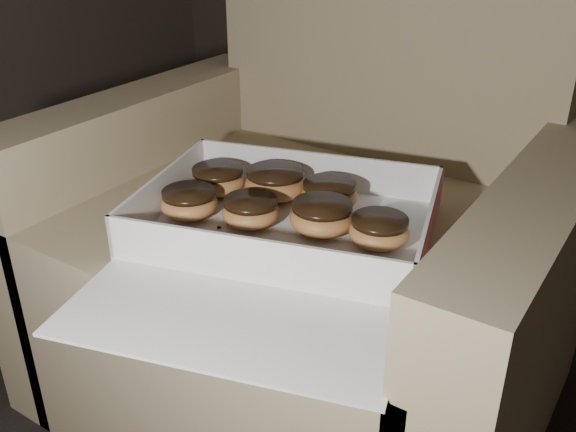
# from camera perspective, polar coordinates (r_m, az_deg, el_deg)

# --- Properties ---
(armchair) EXTENTS (0.89, 0.75, 0.93)m
(armchair) POSITION_cam_1_polar(r_m,az_deg,el_deg) (1.20, 2.38, -3.45)
(armchair) COLOR #887156
(armchair) RESTS_ON floor
(bakery_box) EXTENTS (0.56, 0.62, 0.07)m
(bakery_box) POSITION_cam_1_polar(r_m,az_deg,el_deg) (0.98, -0.62, -1.92)
(bakery_box) COLOR white
(bakery_box) RESTS_ON armchair
(donut_a) EXTENTS (0.09, 0.09, 0.05)m
(donut_a) POSITION_cam_1_polar(r_m,az_deg,el_deg) (1.06, -8.77, 1.21)
(donut_a) COLOR #BB7B41
(donut_a) RESTS_ON bakery_box
(donut_b) EXTENTS (0.10, 0.10, 0.05)m
(donut_b) POSITION_cam_1_polar(r_m,az_deg,el_deg) (1.13, -6.21, 3.25)
(donut_b) COLOR #BB7B41
(donut_b) RESTS_ON bakery_box
(donut_c) EXTENTS (0.10, 0.10, 0.05)m
(donut_c) POSITION_cam_1_polar(r_m,az_deg,el_deg) (1.00, 3.04, -0.04)
(donut_c) COLOR #BB7B41
(donut_c) RESTS_ON bakery_box
(donut_d) EXTENTS (0.09, 0.09, 0.05)m
(donut_d) POSITION_cam_1_polar(r_m,az_deg,el_deg) (0.97, 8.13, -1.29)
(donut_d) COLOR #BB7B41
(donut_d) RESTS_ON bakery_box
(donut_e) EXTENTS (0.11, 0.11, 0.05)m
(donut_e) POSITION_cam_1_polar(r_m,az_deg,el_deg) (1.11, -1.13, 2.96)
(donut_e) COLOR #BB7B41
(donut_e) RESTS_ON bakery_box
(donut_f) EXTENTS (0.09, 0.09, 0.05)m
(donut_f) POSITION_cam_1_polar(r_m,az_deg,el_deg) (1.02, -3.32, 0.47)
(donut_f) COLOR #BB7B41
(donut_f) RESTS_ON bakery_box
(donut_g) EXTENTS (0.10, 0.10, 0.05)m
(donut_g) POSITION_cam_1_polar(r_m,az_deg,el_deg) (1.07, 3.69, 1.93)
(donut_g) COLOR #BB7B41
(donut_g) RESTS_ON bakery_box
(crumb_a) EXTENTS (0.01, 0.01, 0.00)m
(crumb_a) POSITION_cam_1_polar(r_m,az_deg,el_deg) (1.04, -11.04, -0.93)
(crumb_a) COLOR black
(crumb_a) RESTS_ON bakery_box
(crumb_b) EXTENTS (0.01, 0.01, 0.00)m
(crumb_b) POSITION_cam_1_polar(r_m,az_deg,el_deg) (1.02, -6.15, -1.00)
(crumb_b) COLOR black
(crumb_b) RESTS_ON bakery_box
(crumb_c) EXTENTS (0.01, 0.01, 0.00)m
(crumb_c) POSITION_cam_1_polar(r_m,az_deg,el_deg) (0.95, -8.04, -3.39)
(crumb_c) COLOR black
(crumb_c) RESTS_ON bakery_box
(crumb_d) EXTENTS (0.01, 0.01, 0.00)m
(crumb_d) POSITION_cam_1_polar(r_m,az_deg,el_deg) (0.99, -12.25, -2.30)
(crumb_d) COLOR black
(crumb_d) RESTS_ON bakery_box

